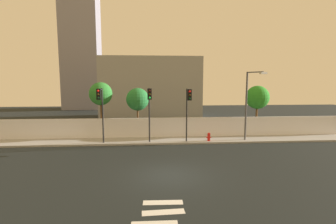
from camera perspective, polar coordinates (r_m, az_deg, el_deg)
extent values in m
plane|color=black|center=(15.18, 0.46, -14.01)|extent=(80.00, 80.00, 0.00)
cube|color=#999999|center=(22.98, -1.20, -6.43)|extent=(36.00, 2.40, 0.15)
cube|color=silver|center=(24.03, -1.37, -3.44)|extent=(36.00, 0.18, 1.80)
cube|color=silver|center=(10.67, -3.05, -23.76)|extent=(1.81, 0.47, 0.01)
cube|color=silver|center=(11.42, -1.04, -21.52)|extent=(1.82, 0.52, 0.01)
cube|color=silver|center=(12.17, -1.14, -19.59)|extent=(1.81, 0.50, 0.01)
cylinder|color=black|center=(22.10, 4.20, -0.71)|extent=(0.12, 0.12, 4.61)
cylinder|color=black|center=(21.12, 4.54, 4.93)|extent=(0.10, 1.57, 0.08)
cube|color=black|center=(20.36, 4.83, 3.86)|extent=(0.34, 0.20, 0.90)
sphere|color=red|center=(20.23, 4.89, 4.60)|extent=(0.18, 0.18, 0.18)
sphere|color=#33260A|center=(20.24, 4.88, 3.81)|extent=(0.18, 0.18, 0.18)
sphere|color=black|center=(20.26, 4.87, 3.02)|extent=(0.18, 0.18, 0.18)
cylinder|color=black|center=(21.86, -4.21, -0.75)|extent=(0.12, 0.12, 4.64)
cylinder|color=black|center=(21.23, -4.22, 5.04)|extent=(0.11, 0.87, 0.08)
cube|color=black|center=(20.82, -4.16, 4.03)|extent=(0.35, 0.21, 0.90)
sphere|color=black|center=(20.69, -4.16, 4.76)|extent=(0.18, 0.18, 0.18)
sphere|color=#33260A|center=(20.70, -4.15, 3.98)|extent=(0.18, 0.18, 0.18)
sphere|color=#19F24C|center=(20.72, -4.14, 3.21)|extent=(0.18, 0.18, 0.18)
cylinder|color=black|center=(22.22, -14.40, -0.82)|extent=(0.12, 0.12, 4.65)
cylinder|color=black|center=(21.55, -14.94, 4.87)|extent=(0.17, 0.99, 0.08)
cube|color=black|center=(21.09, -15.28, 3.86)|extent=(0.36, 0.23, 0.90)
sphere|color=red|center=(20.97, -15.39, 4.58)|extent=(0.18, 0.18, 0.18)
sphere|color=#33260A|center=(20.98, -15.37, 3.81)|extent=(0.18, 0.18, 0.18)
sphere|color=black|center=(21.00, -15.34, 3.05)|extent=(0.18, 0.18, 0.18)
cylinder|color=#4C4C51|center=(23.57, 17.09, 1.24)|extent=(0.16, 0.16, 6.04)
cylinder|color=#4C4C51|center=(22.71, 18.92, 8.46)|extent=(0.68, 1.90, 0.10)
cube|color=beige|center=(21.96, 20.57, 8.18)|extent=(0.64, 0.41, 0.16)
cylinder|color=red|center=(22.81, 9.12, -5.70)|extent=(0.24, 0.24, 0.56)
sphere|color=red|center=(22.74, 9.13, -4.92)|extent=(0.26, 0.26, 0.26)
cylinder|color=red|center=(22.77, 8.70, -5.65)|extent=(0.10, 0.09, 0.09)
cylinder|color=red|center=(22.85, 9.54, -5.62)|extent=(0.10, 0.09, 0.09)
cylinder|color=brown|center=(25.13, -14.66, -1.48)|extent=(0.18, 0.18, 3.59)
sphere|color=#2B7D2F|center=(24.89, -14.84, 3.97)|extent=(2.18, 2.18, 2.18)
cylinder|color=brown|center=(24.77, -6.76, -2.05)|extent=(0.18, 0.18, 3.05)
sphere|color=#247737|center=(24.52, -6.83, 2.85)|extent=(2.17, 2.17, 2.17)
cylinder|color=brown|center=(26.93, 19.18, -1.56)|extent=(0.21, 0.21, 3.14)
sphere|color=#2A8C26|center=(26.70, 19.38, 3.12)|extent=(2.30, 2.30, 2.30)
cube|color=#959595|center=(37.61, -3.87, 5.47)|extent=(14.27, 6.00, 8.72)
cube|color=gray|center=(52.42, -19.14, 19.35)|extent=(6.65, 5.00, 33.72)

